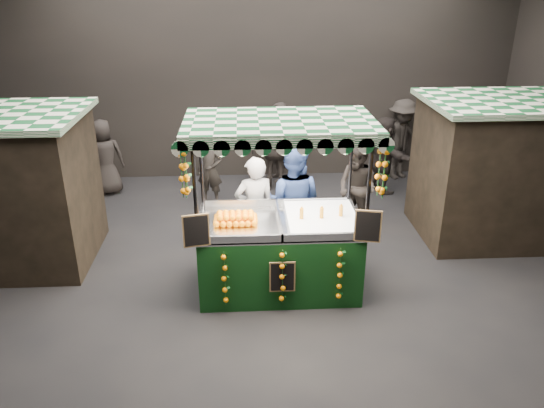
{
  "coord_description": "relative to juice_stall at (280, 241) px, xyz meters",
  "views": [
    {
      "loc": [
        -0.36,
        -7.45,
        4.6
      ],
      "look_at": [
        0.09,
        0.19,
        1.28
      ],
      "focal_mm": 35.01,
      "sensor_mm": 36.0,
      "label": 1
    }
  ],
  "objects": [
    {
      "name": "juice_stall",
      "position": [
        0.0,
        0.0,
        0.0
      ],
      "size": [
        2.82,
        1.66,
        2.73
      ],
      "color": "black",
      "rests_on": "ground"
    },
    {
      "name": "shopper_3",
      "position": [
        3.26,
        4.84,
        0.12
      ],
      "size": [
        1.43,
        1.17,
        1.93
      ],
      "rotation": [
        0.0,
        0.0,
        0.42
      ],
      "color": "#2C2723",
      "rests_on": "ground"
    },
    {
      "name": "vendor_blue",
      "position": [
        0.29,
        1.04,
        0.19
      ],
      "size": [
        1.2,
        1.06,
        2.07
      ],
      "rotation": [
        0.0,
        0.0,
        2.82
      ],
      "color": "navy",
      "rests_on": "ground"
    },
    {
      "name": "shopper_1",
      "position": [
        1.62,
        2.08,
        0.0
      ],
      "size": [
        1.03,
        1.04,
        1.69
      ],
      "rotation": [
        0.0,
        0.0,
        -0.84
      ],
      "color": "#2E2825",
      "rests_on": "ground"
    },
    {
      "name": "vendor_grey",
      "position": [
        -0.36,
        0.96,
        0.1
      ],
      "size": [
        0.76,
        0.56,
        1.88
      ],
      "rotation": [
        0.0,
        0.0,
        3.32
      ],
      "color": "gray",
      "rests_on": "ground"
    },
    {
      "name": "market_hall",
      "position": [
        -0.19,
        0.24,
        2.54
      ],
      "size": [
        12.1,
        10.1,
        5.05
      ],
      "color": "black",
      "rests_on": "ground"
    },
    {
      "name": "shopper_4",
      "position": [
        -3.62,
        4.23,
        0.01
      ],
      "size": [
        0.96,
        0.78,
        1.71
      ],
      "rotation": [
        0.0,
        0.0,
        3.46
      ],
      "color": "#282320",
      "rests_on": "ground"
    },
    {
      "name": "shopper_6",
      "position": [
        0.29,
        4.84,
        0.1
      ],
      "size": [
        0.61,
        0.78,
        1.89
      ],
      "rotation": [
        0.0,
        0.0,
        -1.32
      ],
      "color": "black",
      "rests_on": "ground"
    },
    {
      "name": "shopper_5",
      "position": [
        2.62,
        4.01,
        0.03
      ],
      "size": [
        1.06,
        1.7,
        1.75
      ],
      "rotation": [
        0.0,
        0.0,
        1.94
      ],
      "color": "black",
      "rests_on": "ground"
    },
    {
      "name": "ground",
      "position": [
        -0.19,
        0.24,
        -0.84
      ],
      "size": [
        12.0,
        12.0,
        0.0
      ],
      "primitive_type": "plane",
      "color": "black",
      "rests_on": "ground"
    },
    {
      "name": "shopper_2",
      "position": [
        0.22,
        4.28,
        0.08
      ],
      "size": [
        1.1,
        0.47,
        1.86
      ],
      "rotation": [
        0.0,
        0.0,
        3.16
      ],
      "color": "black",
      "rests_on": "ground"
    },
    {
      "name": "shopper_0",
      "position": [
        -1.25,
        3.52,
        -0.08
      ],
      "size": [
        0.63,
        0.49,
        1.52
      ],
      "rotation": [
        0.0,
        0.0,
        -0.25
      ],
      "color": "black",
      "rests_on": "ground"
    },
    {
      "name": "neighbour_stall_right",
      "position": [
        4.21,
        1.74,
        0.46
      ],
      "size": [
        3.0,
        2.2,
        2.6
      ],
      "color": "black",
      "rests_on": "ground"
    },
    {
      "name": "neighbour_stall_left",
      "position": [
        -4.59,
        1.24,
        0.46
      ],
      "size": [
        3.0,
        2.2,
        2.6
      ],
      "color": "black",
      "rests_on": "ground"
    }
  ]
}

